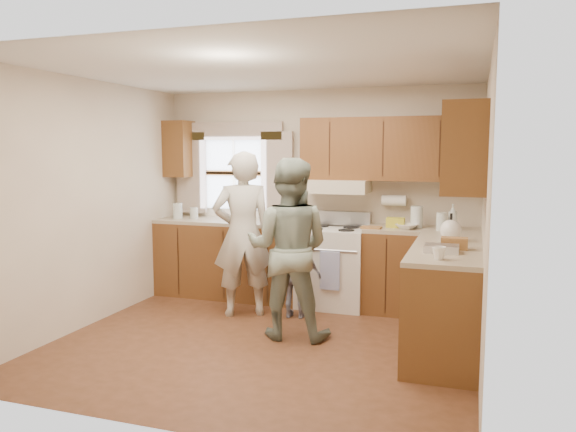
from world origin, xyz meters
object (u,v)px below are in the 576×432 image
(woman_right, at_px, (288,248))
(child, at_px, (296,275))
(stove, at_px, (333,266))
(woman_left, at_px, (243,234))

(woman_right, height_order, child, woman_right)
(stove, xyz_separation_m, woman_left, (-0.84, -0.67, 0.42))
(woman_left, height_order, woman_right, woman_left)
(stove, bearing_deg, woman_right, -97.00)
(stove, xyz_separation_m, woman_right, (-0.15, -1.19, 0.39))
(child, bearing_deg, woman_right, 96.05)
(woman_left, height_order, child, woman_left)
(woman_left, bearing_deg, stove, -170.34)
(stove, distance_m, woman_left, 1.15)
(woman_right, xyz_separation_m, child, (-0.12, 0.60, -0.40))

